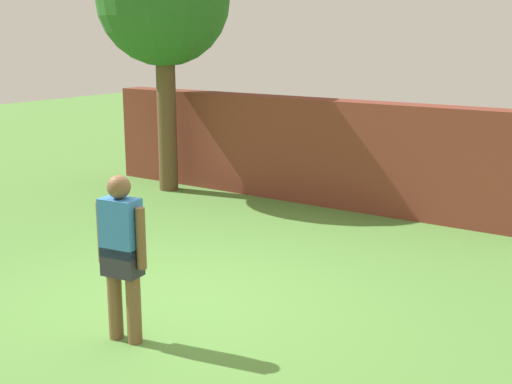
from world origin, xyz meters
TOP-DOWN VIEW (x-y plane):
  - ground_plane at (0.00, 0.00)m, footprint 40.00×40.00m
  - brick_wall at (-1.50, 4.84)m, footprint 7.76×0.50m
  - tree at (-3.80, 4.13)m, footprint 2.38×2.38m
  - person at (0.15, -0.98)m, footprint 0.54×0.27m

SIDE VIEW (x-z plane):
  - ground_plane at x=0.00m, z-range 0.00..0.00m
  - brick_wall at x=-1.50m, z-range 0.00..1.79m
  - person at x=0.15m, z-range 0.09..1.71m
  - tree at x=-3.80m, z-range 1.09..5.76m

